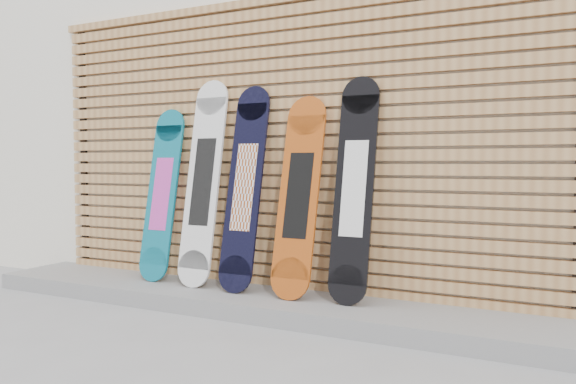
% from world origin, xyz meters
% --- Properties ---
extents(ground, '(80.00, 80.00, 0.00)m').
position_xyz_m(ground, '(0.00, 0.00, 0.00)').
color(ground, gray).
rests_on(ground, ground).
extents(building, '(12.00, 5.00, 3.60)m').
position_xyz_m(building, '(0.50, 3.50, 1.80)').
color(building, white).
rests_on(building, ground).
extents(concrete_step, '(4.60, 0.70, 0.12)m').
position_xyz_m(concrete_step, '(-0.15, 0.68, 0.06)').
color(concrete_step, gray).
rests_on(concrete_step, ground).
extents(slat_wall, '(4.26, 0.08, 2.29)m').
position_xyz_m(slat_wall, '(-0.15, 0.97, 1.21)').
color(slat_wall, '#B27E4A').
rests_on(slat_wall, ground).
extents(snowboard_0, '(0.27, 0.31, 1.38)m').
position_xyz_m(snowboard_0, '(-1.11, 0.79, 0.81)').
color(snowboard_0, '#0D6C83').
rests_on(snowboard_0, concrete_step).
extents(snowboard_1, '(0.28, 0.34, 1.59)m').
position_xyz_m(snowboard_1, '(-0.70, 0.78, 0.91)').
color(snowboard_1, white).
rests_on(snowboard_1, concrete_step).
extents(snowboard_2, '(0.27, 0.36, 1.52)m').
position_xyz_m(snowboard_2, '(-0.33, 0.77, 0.88)').
color(snowboard_2, black).
rests_on(snowboard_2, concrete_step).
extents(snowboard_3, '(0.29, 0.37, 1.42)m').
position_xyz_m(snowboard_3, '(0.12, 0.76, 0.83)').
color(snowboard_3, '#AE4912').
rests_on(snowboard_3, concrete_step).
extents(snowboard_4, '(0.27, 0.32, 1.53)m').
position_xyz_m(snowboard_4, '(0.52, 0.78, 0.88)').
color(snowboard_4, black).
rests_on(snowboard_4, concrete_step).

